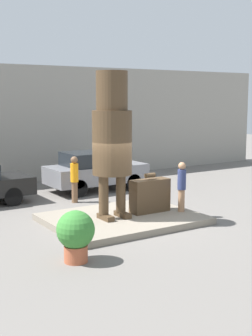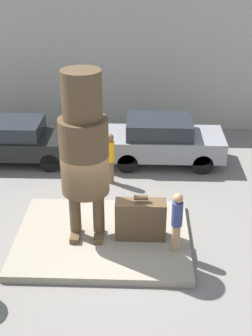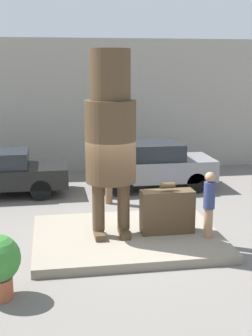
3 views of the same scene
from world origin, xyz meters
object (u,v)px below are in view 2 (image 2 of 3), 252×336
statue_figure (84,145)px  parked_car_black (11,140)px  worker_hivis (110,156)px  parked_car_grey (163,140)px  giant_suitcase (141,219)px  tourist (177,220)px

statue_figure → parked_car_black: (-3.20, 4.80, -1.96)m
worker_hivis → parked_car_grey: bearing=42.2°
statue_figure → giant_suitcase: size_ratio=3.39×
parked_car_black → worker_hivis: (3.57, -1.52, 0.13)m
statue_figure → parked_car_grey: size_ratio=1.08×
statue_figure → tourist: (2.25, -0.53, -1.68)m
giant_suitcase → worker_hivis: bearing=106.8°
tourist → parked_car_black: (-5.45, 5.33, -0.27)m
worker_hivis → statue_figure: bearing=-96.5°
statue_figure → worker_hivis: (0.37, 3.27, -1.82)m
statue_figure → worker_hivis: size_ratio=2.57×
giant_suitcase → parked_car_black: parked_car_black is taller
giant_suitcase → tourist: tourist is taller
parked_car_grey → worker_hivis: bearing=-137.8°
parked_car_grey → parked_car_black: bearing=-179.5°
giant_suitcase → tourist: 1.06m
parked_car_black → parked_car_grey: size_ratio=1.14×
parked_car_black → parked_car_grey: 5.30m
tourist → giant_suitcase: bearing=150.4°
parked_car_grey → worker_hivis: 2.34m
parked_car_black → statue_figure: bearing=-56.3°
giant_suitcase → worker_hivis: 3.46m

